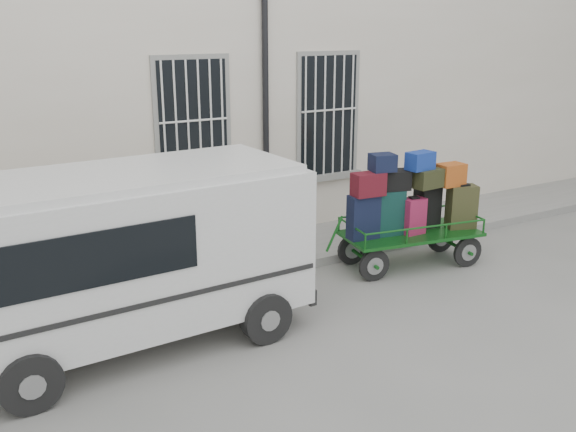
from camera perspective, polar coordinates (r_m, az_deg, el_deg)
The scene contains 5 objects.
ground at distance 9.18m, azimuth 1.63°, elevation -8.44°, with size 80.00×80.00×0.00m, color slate.
building at distance 13.33m, azimuth -11.12°, elevation 12.53°, with size 24.00×5.15×6.00m.
sidewalk at distance 10.94m, azimuth -4.47°, elevation -3.82°, with size 24.00×1.70×0.15m, color gray.
luggage_cart at distance 10.69m, azimuth 10.82°, elevation 0.67°, with size 2.73×1.39×1.95m.
van at distance 8.09m, azimuth -14.09°, elevation -2.76°, with size 4.50×2.16×2.23m.
Camera 1 is at (-4.41, -7.05, 3.90)m, focal length 40.00 mm.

